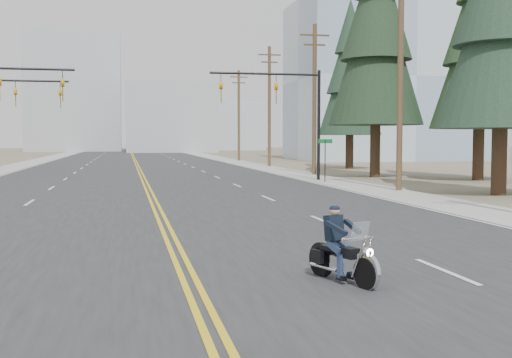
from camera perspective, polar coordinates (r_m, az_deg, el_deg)
name	(u,v)px	position (r m, az deg, el deg)	size (l,w,h in m)	color
ground_plane	(224,358)	(7.95, -2.87, -15.62)	(400.00, 400.00, 0.00)	#776D56
road	(135,161)	(77.48, -10.68, 1.55)	(20.00, 200.00, 0.01)	#303033
sidewalk_left	(34,162)	(78.16, -19.14, 1.43)	(3.00, 200.00, 0.01)	#A5A5A0
sidewalk_right	(231,161)	(78.49, -2.25, 1.64)	(3.00, 200.00, 0.01)	#A5A5A0
traffic_mast_right	(288,102)	(40.76, 2.87, 6.81)	(7.10, 0.26, 7.00)	black
traffic_mast_far	(5,107)	(48.18, -21.41, 5.99)	(6.10, 0.26, 7.00)	black
street_sign	(325,153)	(39.29, 6.16, 2.34)	(0.90, 0.06, 2.62)	black
utility_pole_b	(400,72)	(33.50, 12.71, 9.24)	(2.20, 0.30, 11.50)	brown
utility_pole_c	(314,97)	(47.53, 5.21, 7.29)	(2.20, 0.30, 11.00)	brown
utility_pole_d	(269,104)	(62.03, 1.20, 6.66)	(2.20, 0.30, 11.50)	brown
utility_pole_e	(239,114)	(78.68, -1.54, 5.81)	(2.20, 0.30, 11.00)	brown
glass_building	(389,82)	(84.54, 11.73, 8.48)	(24.00, 16.00, 20.00)	#9EB5CC
haze_bldg_b	(171,118)	(132.81, -7.60, 5.40)	(18.00, 14.00, 14.00)	#ADB2B7
haze_bldg_c	(344,106)	(124.58, 7.83, 6.45)	(16.00, 12.00, 18.00)	#B7BCC6
haze_bldg_d	(75,92)	(148.19, -15.83, 7.43)	(20.00, 15.00, 26.00)	#ADB2B7
haze_bldg_e	(233,126)	(159.61, -2.10, 4.75)	(14.00, 14.00, 12.00)	#B7BCC6
motorcyclist	(343,245)	(11.78, 7.72, -5.81)	(0.77, 1.79, 1.40)	black
conifer_near	(503,1)	(32.58, 21.09, 14.56)	(5.90, 5.90, 15.62)	#382619
conifer_mid	(481,30)	(43.77, 19.36, 12.35)	(6.18, 6.18, 16.49)	#382619
conifer_tall	(376,26)	(45.66, 10.66, 13.25)	(6.49, 6.49, 18.03)	#382619
conifer_far	(350,72)	(58.21, 8.37, 9.43)	(5.61, 5.61, 15.03)	#382619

